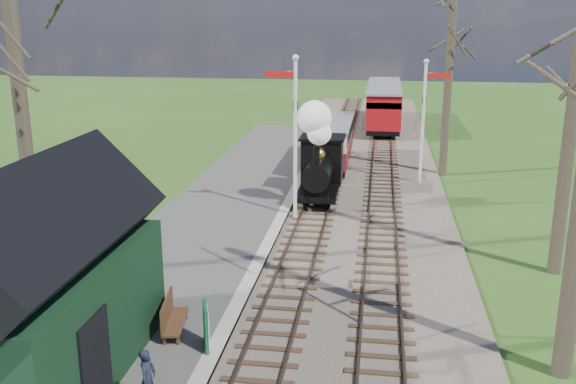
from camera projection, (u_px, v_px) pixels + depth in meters
name	position (u px, v px, depth m)	size (l,w,h in m)	color
distant_hills	(367.00, 225.00, 74.74)	(114.40, 48.00, 22.02)	#385B23
ballast_bed	(354.00, 181.00, 29.99)	(8.00, 60.00, 0.10)	brown
track_near	(327.00, 179.00, 30.15)	(1.60, 60.00, 0.15)	brown
track_far	(382.00, 181.00, 29.80)	(1.60, 60.00, 0.15)	brown
platform	(211.00, 231.00, 23.00)	(5.00, 44.00, 0.20)	#474442
coping_strip	(274.00, 234.00, 22.69)	(0.40, 44.00, 0.21)	#B2AD9E
station_shed	(42.00, 287.00, 12.99)	(3.25, 6.30, 4.78)	black
semaphore_near	(293.00, 126.00, 23.59)	(1.22, 0.24, 6.22)	silver
semaphore_far	(425.00, 113.00, 28.68)	(1.22, 0.24, 5.72)	silver
bare_trees	(342.00, 107.00, 17.25)	(15.51, 22.39, 12.00)	#382D23
fence_line	(349.00, 122.00, 43.34)	(12.60, 0.08, 1.00)	slate
locomotive	(320.00, 157.00, 26.23)	(1.70, 3.97, 4.25)	black
coach	(331.00, 141.00, 32.14)	(1.98, 6.80, 2.09)	black
red_carriage_a	(384.00, 110.00, 41.40)	(2.26, 5.59, 2.38)	black
red_carriage_b	(384.00, 99.00, 46.64)	(2.26, 5.59, 2.38)	black
sign_board	(206.00, 327.00, 14.63)	(0.31, 0.71, 1.06)	#114F2A
bench	(171.00, 316.00, 15.42)	(0.66, 1.55, 0.86)	#462A19
person	(148.00, 379.00, 12.39)	(0.45, 0.29, 1.23)	black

